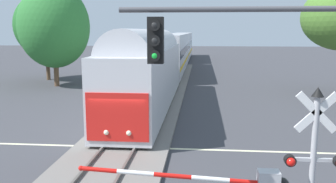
{
  "coord_description": "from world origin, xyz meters",
  "views": [
    {
      "loc": [
        3.58,
        -15.95,
        5.4
      ],
      "look_at": [
        1.74,
        4.0,
        2.0
      ],
      "focal_mm": 38.65,
      "sensor_mm": 36.0,
      "label": 1
    }
  ],
  "objects_px": {
    "crossing_signal_mast": "(314,156)",
    "traffic_signal_near_right": "(294,67)",
    "commuter_train": "(173,52)",
    "pine_left_background": "(46,26)",
    "oak_behind_train": "(54,26)"
  },
  "relations": [
    {
      "from": "commuter_train",
      "to": "traffic_signal_near_right",
      "type": "bearing_deg",
      "value": -81.55
    },
    {
      "from": "commuter_train",
      "to": "crossing_signal_mast",
      "type": "distance_m",
      "value": 37.31
    },
    {
      "from": "traffic_signal_near_right",
      "to": "oak_behind_train",
      "type": "distance_m",
      "value": 30.63
    },
    {
      "from": "pine_left_background",
      "to": "crossing_signal_mast",
      "type": "bearing_deg",
      "value": -57.05
    },
    {
      "from": "commuter_train",
      "to": "oak_behind_train",
      "type": "height_order",
      "value": "oak_behind_train"
    },
    {
      "from": "commuter_train",
      "to": "pine_left_background",
      "type": "relative_size",
      "value": 6.89
    },
    {
      "from": "commuter_train",
      "to": "oak_behind_train",
      "type": "relative_size",
      "value": 6.61
    },
    {
      "from": "crossing_signal_mast",
      "to": "traffic_signal_near_right",
      "type": "height_order",
      "value": "traffic_signal_near_right"
    },
    {
      "from": "commuter_train",
      "to": "oak_behind_train",
      "type": "xyz_separation_m",
      "value": [
        -10.49,
        -11.18,
        3.04
      ]
    },
    {
      "from": "oak_behind_train",
      "to": "pine_left_background",
      "type": "bearing_deg",
      "value": 122.02
    },
    {
      "from": "commuter_train",
      "to": "pine_left_background",
      "type": "xyz_separation_m",
      "value": [
        -13.22,
        -6.8,
        3.17
      ]
    },
    {
      "from": "commuter_train",
      "to": "oak_behind_train",
      "type": "distance_m",
      "value": 15.63
    },
    {
      "from": "commuter_train",
      "to": "traffic_signal_near_right",
      "type": "distance_m",
      "value": 37.72
    },
    {
      "from": "oak_behind_train",
      "to": "pine_left_background",
      "type": "relative_size",
      "value": 1.04
    },
    {
      "from": "crossing_signal_mast",
      "to": "oak_behind_train",
      "type": "xyz_separation_m",
      "value": [
        -16.7,
        25.61,
        3.26
      ]
    }
  ]
}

